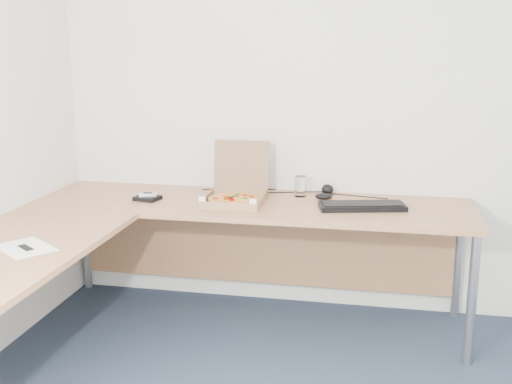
% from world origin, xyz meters
% --- Properties ---
extents(room_shell, '(3.50, 3.50, 2.50)m').
position_xyz_m(room_shell, '(0.00, 0.00, 1.25)').
color(room_shell, white).
rests_on(room_shell, ground).
extents(desk, '(2.50, 2.20, 0.73)m').
position_xyz_m(desk, '(-0.82, 0.97, 0.70)').
color(desk, '#B67B50').
rests_on(desk, ground).
extents(pizza_box, '(0.33, 0.38, 0.33)m').
position_xyz_m(pizza_box, '(-0.59, 1.36, 0.77)').
color(pizza_box, '#A07551').
rests_on(pizza_box, desk).
extents(drinking_glass, '(0.07, 0.07, 0.12)m').
position_xyz_m(drinking_glass, '(-0.24, 1.60, 0.79)').
color(drinking_glass, silver).
rests_on(drinking_glass, desk).
extents(keyboard, '(0.49, 0.27, 0.03)m').
position_xyz_m(keyboard, '(0.13, 1.37, 0.74)').
color(keyboard, black).
rests_on(keyboard, desk).
extents(mouse, '(0.12, 0.09, 0.04)m').
position_xyz_m(mouse, '(-0.10, 1.55, 0.75)').
color(mouse, black).
rests_on(mouse, desk).
extents(wallet, '(0.16, 0.14, 0.02)m').
position_xyz_m(wallet, '(-1.11, 1.33, 0.74)').
color(wallet, black).
rests_on(wallet, desk).
extents(phone, '(0.11, 0.08, 0.02)m').
position_xyz_m(phone, '(-1.11, 1.34, 0.76)').
color(phone, '#B2B5BA').
rests_on(phone, wallet).
extents(paper_sheet, '(0.33, 0.32, 0.00)m').
position_xyz_m(paper_sheet, '(-1.32, 0.39, 0.73)').
color(paper_sheet, white).
rests_on(paper_sheet, desk).
extents(dome_speaker, '(0.08, 0.08, 0.07)m').
position_xyz_m(dome_speaker, '(-0.09, 1.68, 0.76)').
color(dome_speaker, black).
rests_on(dome_speaker, desk).
extents(cable_bundle, '(0.55, 0.11, 0.01)m').
position_xyz_m(cable_bundle, '(-0.32, 1.68, 0.73)').
color(cable_bundle, black).
rests_on(cable_bundle, desk).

